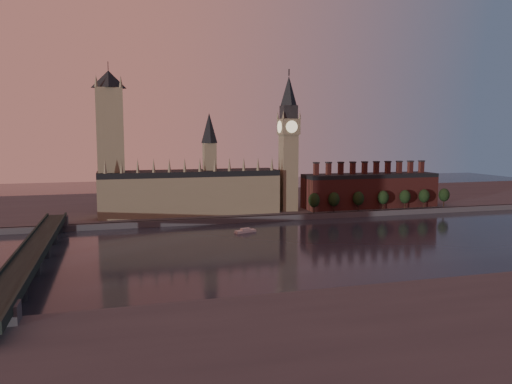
# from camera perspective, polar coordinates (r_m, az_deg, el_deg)

# --- Properties ---
(ground) EXTENTS (900.00, 900.00, 0.00)m
(ground) POSITION_cam_1_polar(r_m,az_deg,el_deg) (282.58, 9.29, -6.19)
(ground) COLOR black
(ground) RESTS_ON ground
(north_bank) EXTENTS (900.00, 182.00, 4.00)m
(north_bank) POSITION_cam_1_polar(r_m,az_deg,el_deg) (447.20, -0.47, -1.17)
(north_bank) COLOR #46454A
(north_bank) RESTS_ON ground
(palace_of_westminster) EXTENTS (130.00, 30.30, 74.00)m
(palace_of_westminster) POSITION_cam_1_polar(r_m,az_deg,el_deg) (370.10, -7.48, 0.23)
(palace_of_westminster) COLOR #756C53
(palace_of_westminster) RESTS_ON north_bank
(victoria_tower) EXTENTS (24.00, 24.00, 108.00)m
(victoria_tower) POSITION_cam_1_polar(r_m,az_deg,el_deg) (364.03, -16.30, 5.83)
(victoria_tower) COLOR #756C53
(victoria_tower) RESTS_ON north_bank
(big_ben) EXTENTS (15.00, 15.00, 107.00)m
(big_ben) POSITION_cam_1_polar(r_m,az_deg,el_deg) (381.36, 3.73, 5.76)
(big_ben) COLOR #756C53
(big_ben) RESTS_ON north_bank
(chimney_block) EXTENTS (110.00, 25.00, 37.00)m
(chimney_block) POSITION_cam_1_polar(r_m,az_deg,el_deg) (412.58, 12.88, 0.23)
(chimney_block) COLOR maroon
(chimney_block) RESTS_ON north_bank
(embankment_tree_0) EXTENTS (8.60, 8.60, 14.88)m
(embankment_tree_0) POSITION_cam_1_polar(r_m,az_deg,el_deg) (374.79, 6.65, -0.93)
(embankment_tree_0) COLOR black
(embankment_tree_0) RESTS_ON north_bank
(embankment_tree_1) EXTENTS (8.60, 8.60, 14.88)m
(embankment_tree_1) POSITION_cam_1_polar(r_m,az_deg,el_deg) (381.92, 8.90, -0.83)
(embankment_tree_1) COLOR black
(embankment_tree_1) RESTS_ON north_bank
(embankment_tree_2) EXTENTS (8.60, 8.60, 14.88)m
(embankment_tree_2) POSITION_cam_1_polar(r_m,az_deg,el_deg) (390.51, 11.62, -0.73)
(embankment_tree_2) COLOR black
(embankment_tree_2) RESTS_ON north_bank
(embankment_tree_3) EXTENTS (8.60, 8.60, 14.88)m
(embankment_tree_3) POSITION_cam_1_polar(r_m,az_deg,el_deg) (401.54, 14.34, -0.60)
(embankment_tree_3) COLOR black
(embankment_tree_3) RESTS_ON north_bank
(embankment_tree_4) EXTENTS (8.60, 8.60, 14.88)m
(embankment_tree_4) POSITION_cam_1_polar(r_m,az_deg,el_deg) (410.50, 16.66, -0.52)
(embankment_tree_4) COLOR black
(embankment_tree_4) RESTS_ON north_bank
(embankment_tree_5) EXTENTS (8.60, 8.60, 14.88)m
(embankment_tree_5) POSITION_cam_1_polar(r_m,az_deg,el_deg) (420.18, 18.66, -0.43)
(embankment_tree_5) COLOR black
(embankment_tree_5) RESTS_ON north_bank
(embankment_tree_6) EXTENTS (8.60, 8.60, 14.88)m
(embankment_tree_6) POSITION_cam_1_polar(r_m,az_deg,el_deg) (432.69, 20.70, -0.32)
(embankment_tree_6) COLOR black
(embankment_tree_6) RESTS_ON north_bank
(westminster_bridge) EXTENTS (14.00, 200.00, 11.55)m
(westminster_bridge) POSITION_cam_1_polar(r_m,az_deg,el_deg) (254.84, -23.97, -6.35)
(westminster_bridge) COLOR #1B2A26
(westminster_bridge) RESTS_ON ground
(river_boat) EXTENTS (14.52, 7.76, 2.79)m
(river_boat) POSITION_cam_1_polar(r_m,az_deg,el_deg) (318.83, -1.23, -4.46)
(river_boat) COLOR silver
(river_boat) RESTS_ON ground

